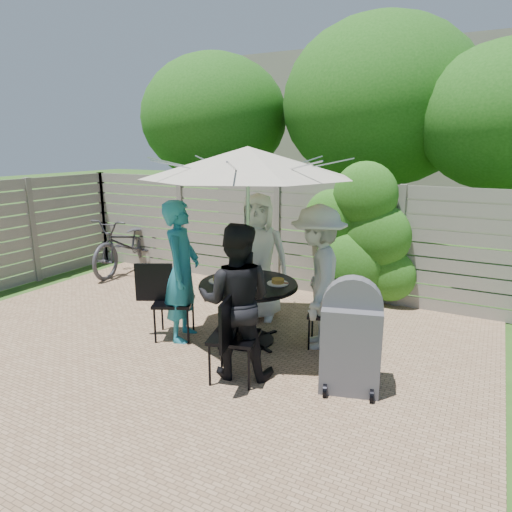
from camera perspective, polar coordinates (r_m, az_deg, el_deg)
The scene contains 22 objects.
backyard_envelope at distance 14.46m, azimuth 15.91°, elevation 14.12°, with size 60.00×60.00×5.00m.
patio_table at distance 5.62m, azimuth -0.96°, elevation -5.65°, with size 1.52×1.52×0.78m.
umbrella at distance 5.30m, azimuth -1.04°, elevation 11.67°, with size 3.16×3.16×2.39m.
chair_back at distance 6.61m, azimuth 0.35°, elevation -5.19°, with size 0.50×0.65×0.86m.
person_back at distance 6.30m, azimuth 0.18°, elevation -0.17°, with size 0.87×0.57×1.78m, color white.
chair_left at distance 5.92m, azimuth -10.32°, elevation -7.38°, with size 0.75×0.63×0.98m.
person_left at distance 5.69m, azimuth -9.26°, elevation -1.94°, with size 0.65×0.42×1.77m, color teal.
chair_front at distance 4.83m, azimuth -2.77°, elevation -12.19°, with size 0.58×0.75×0.99m.
person_front at distance 4.75m, azimuth -2.52°, elevation -5.72°, with size 0.80×0.63×1.65m, color black.
chair_right at distance 5.66m, azimuth 8.86°, elevation -8.70°, with size 0.67×0.51×0.87m.
person_right at distance 5.45m, azimuth 7.68°, elevation -2.73°, with size 1.13×0.65×1.74m, color beige.
plate_back at distance 5.88m, azimuth -0.43°, elevation -2.10°, with size 0.26×0.26×0.06m.
plate_left at distance 5.60m, azimuth -4.62°, elevation -2.95°, with size 0.26×0.26×0.06m.
plate_front at distance 5.20m, azimuth -1.58°, elevation -4.26°, with size 0.26×0.26×0.06m.
plate_right at distance 5.49m, azimuth 2.75°, elevation -3.26°, with size 0.26×0.26×0.06m.
glass_back at distance 5.78m, azimuth -1.61°, elevation -1.89°, with size 0.07×0.07×0.14m, color silver.
glass_left at distance 5.47m, azimuth -3.84°, elevation -2.86°, with size 0.07×0.07×0.14m, color silver.
glass_front at distance 5.26m, azimuth -0.28°, elevation -3.50°, with size 0.07×0.07×0.14m, color silver.
syrup_jug at distance 5.58m, azimuth -1.50°, elevation -2.39°, with size 0.09×0.09×0.16m, color #59280C.
coffee_cup at distance 5.72m, azimuth 0.36°, elevation -2.17°, with size 0.08×0.08×0.12m, color #C6B293.
bicycle at distance 9.13m, azimuth -15.73°, elevation 1.47°, with size 0.72×2.06×1.08m, color #333338.
bbq_grill at distance 4.68m, azimuth 11.75°, elevation -10.16°, with size 0.67×0.58×1.18m.
Camera 1 is at (3.21, -3.83, 2.42)m, focal length 32.00 mm.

